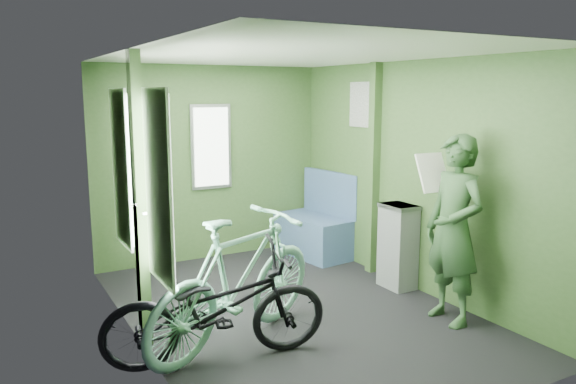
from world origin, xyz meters
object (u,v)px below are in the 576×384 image
bicycle_mint (239,346)px  waste_box (398,246)px  bicycle_black (218,363)px  bench_seat (316,231)px  passenger (454,230)px

bicycle_mint → waste_box: waste_box is taller
bicycle_black → bench_seat: bearing=-35.4°
bicycle_mint → waste_box: bearing=-99.9°
passenger → bicycle_mint: bearing=-101.3°
bench_seat → bicycle_mint: bearing=-142.7°
bicycle_mint → passenger: passenger is taller
waste_box → bicycle_mint: bearing=-166.7°
bicycle_mint → bench_seat: (1.88, 1.87, 0.30)m
bicycle_mint → waste_box: 2.09m
bicycle_mint → waste_box: size_ratio=2.11×
bicycle_black → bench_seat: (2.14, 2.06, 0.30)m
bicycle_black → waste_box: bearing=-63.0°
waste_box → bench_seat: bearing=94.6°
bicycle_black → waste_box: 2.38m
bicycle_black → bicycle_mint: bearing=-43.0°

